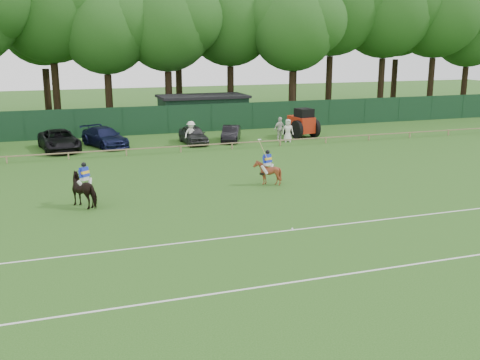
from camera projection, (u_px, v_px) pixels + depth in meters
name	position (u px, v px, depth m)	size (l,w,h in m)	color
ground	(251.00, 227.00, 24.80)	(160.00, 160.00, 0.00)	#1E4C14
horse_dark	(85.00, 190.00, 27.77)	(0.90, 1.99, 1.68)	black
horse_chestnut	(267.00, 172.00, 32.03)	(1.14, 1.28, 1.41)	maroon
suv_black	(59.00, 140.00, 42.23)	(2.54, 5.51, 1.53)	black
sedan_navy	(105.00, 137.00, 43.71)	(2.10, 5.16, 1.50)	#111638
hatch_grey	(193.00, 135.00, 45.07)	(1.68, 4.17, 1.42)	#333235
estate_black	(231.00, 134.00, 46.15)	(1.35, 3.86, 1.27)	black
spectator_left	(191.00, 133.00, 44.23)	(1.24, 0.71, 1.92)	white
spectator_mid	(280.00, 129.00, 46.16)	(1.16, 0.48, 1.98)	silver
spectator_right	(288.00, 131.00, 45.77)	(0.91, 0.59, 1.86)	white
rider_dark	(85.00, 175.00, 27.58)	(0.82, 0.69, 1.41)	silver
rider_chestnut	(268.00, 161.00, 31.86)	(0.98, 0.54, 2.05)	silver
polo_ball	(292.00, 229.00, 24.42)	(0.09, 0.09, 0.09)	silver
pitch_lines	(283.00, 254.00, 21.59)	(60.00, 5.10, 0.01)	silver
pitch_rail	(167.00, 147.00, 41.23)	(62.10, 0.10, 0.50)	#997F5B
perimeter_fence	(146.00, 120.00, 49.30)	(92.08, 0.08, 2.50)	#14351E
utility_shed	(203.00, 111.00, 53.88)	(8.40, 4.40, 3.04)	#14331E
tree_row	(153.00, 122.00, 57.58)	(96.00, 12.00, 21.00)	#26561C
tractor	(302.00, 123.00, 48.04)	(2.34, 3.18, 2.48)	#B02510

